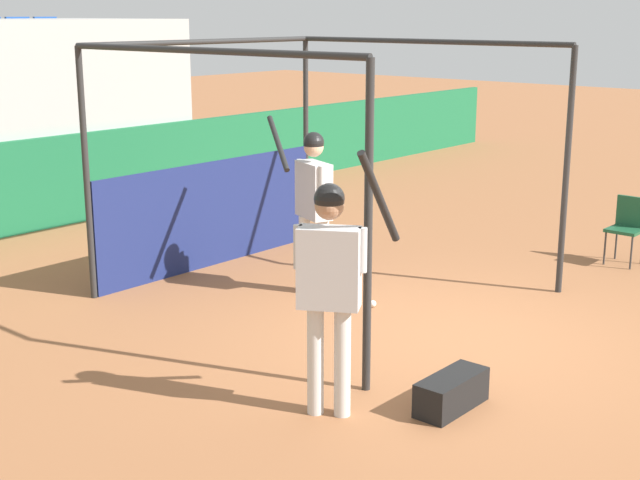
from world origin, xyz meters
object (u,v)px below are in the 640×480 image
object	(u,v)px
player_waiting	(330,276)
folding_chair	(628,223)
player_batter	(313,196)
baseball	(373,304)
equipment_bag	(452,392)

from	to	relation	value
player_waiting	folding_chair	world-z (taller)	player_waiting
player_waiting	player_batter	bearing A→B (deg)	103.41
baseball	player_batter	bearing A→B (deg)	91.97
baseball	folding_chair	bearing A→B (deg)	-21.32
player_batter	equipment_bag	distance (m)	3.40
player_batter	player_waiting	distance (m)	3.16
equipment_bag	baseball	xyz separation A→B (m)	(1.61, 2.02, -0.10)
player_batter	equipment_bag	bearing A→B (deg)	172.21
folding_chair	baseball	distance (m)	3.77
equipment_bag	baseball	size ratio (longest dim) A/B	9.46
player_batter	baseball	bearing A→B (deg)	-156.75
equipment_bag	baseball	bearing A→B (deg)	51.38
player_batter	equipment_bag	xyz separation A→B (m)	(-1.58, -2.85, -0.97)
player_batter	folding_chair	world-z (taller)	player_batter
player_batter	baseball	world-z (taller)	player_batter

